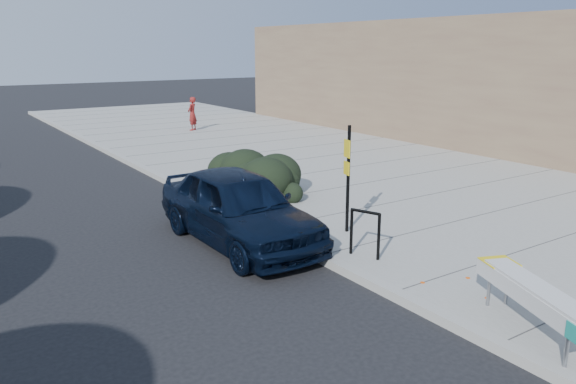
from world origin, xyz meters
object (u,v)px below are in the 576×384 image
(bench, at_px, (536,295))
(sign_post, at_px, (348,172))
(sedan_navy, at_px, (239,207))
(bike_rack, at_px, (365,229))
(pedestrian, at_px, (192,114))

(bench, relative_size, sign_post, 1.01)
(bench, xyz_separation_m, sedan_navy, (-1.40, 5.90, 0.08))
(bench, height_order, sign_post, sign_post)
(bench, distance_m, bike_rack, 3.53)
(bike_rack, relative_size, sign_post, 0.40)
(sedan_navy, height_order, pedestrian, pedestrian)
(bike_rack, bearing_deg, sedan_navy, 98.75)
(bench, relative_size, sedan_navy, 0.50)
(bench, height_order, bike_rack, bike_rack)
(bike_rack, xyz_separation_m, sign_post, (0.68, 1.36, 0.77))
(sedan_navy, bearing_deg, sign_post, -26.40)
(bike_rack, bearing_deg, sign_post, 41.51)
(pedestrian, bearing_deg, bench, 38.88)
(bike_rack, bearing_deg, bench, -111.86)
(bike_rack, height_order, sedan_navy, sedan_navy)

